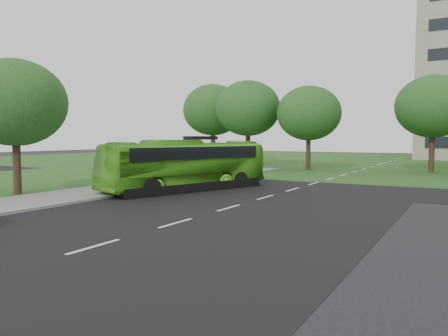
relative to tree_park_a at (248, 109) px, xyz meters
name	(u,v)px	position (x,y,z in m)	size (l,w,h in m)	color
ground	(205,215)	(11.54, -27.01, -6.25)	(160.00, 160.00, 0.00)	black
street_surfaces	(341,174)	(11.16, -4.26, -6.23)	(120.00, 120.00, 0.15)	black
tree_park_a	(248,109)	(0.00, 0.00, 0.00)	(6.94, 6.94, 9.22)	black
tree_park_b	(309,113)	(7.01, -0.84, -0.74)	(6.23, 6.23, 8.17)	black
tree_park_c	(433,106)	(17.77, 1.42, -0.31)	(6.59, 6.59, 8.75)	black
tree_park_f	(213,110)	(-5.51, 1.89, 0.11)	(7.01, 7.01, 9.36)	black
tree_side_near	(15,103)	(-1.01, -26.65, -1.18)	(5.62, 5.62, 7.47)	black
bus	(187,165)	(6.04, -20.32, -4.74)	(2.55, 10.90, 3.04)	#5CBD27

